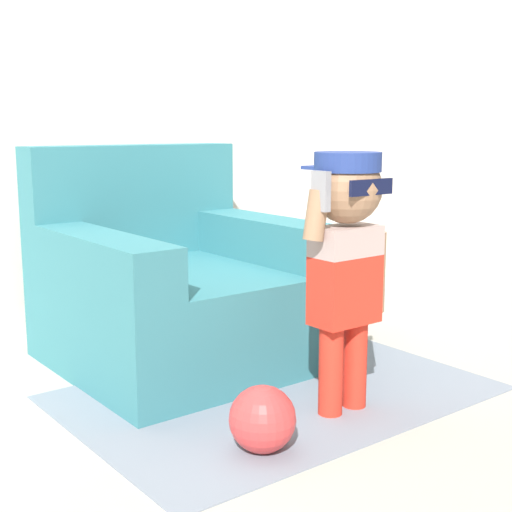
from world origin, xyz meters
The scene contains 7 objects.
ground_plane centered at (0.00, 0.00, 0.00)m, with size 10.00×10.00×0.00m, color #ADA89E.
wall_back centered at (0.00, 0.67, 1.30)m, with size 10.00×0.05×2.60m.
armchair centered at (-0.24, 0.01, 0.31)m, with size 1.00×1.01×0.91m.
person_child centered at (-0.09, -0.84, 0.61)m, with size 0.37×0.28×0.91m.
side_table centered at (0.54, -0.13, 0.28)m, with size 0.42×0.42×0.46m.
rug centered at (-0.17, -0.57, 0.00)m, with size 1.53×1.06×0.01m.
toy_ball centered at (-0.51, -0.92, 0.11)m, with size 0.21×0.21×0.21m.
Camera 1 is at (-1.79, -2.55, 1.00)m, focal length 50.00 mm.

